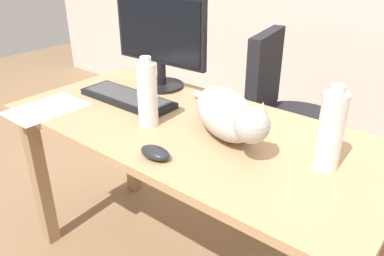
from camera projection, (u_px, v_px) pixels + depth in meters
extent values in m
cube|color=tan|center=(191.00, 129.00, 1.43)|extent=(1.45, 0.68, 0.03)
cube|color=#977752|center=(40.00, 180.00, 1.77)|extent=(0.06, 0.06, 0.70)
cube|color=#977752|center=(131.00, 136.00, 2.16)|extent=(0.06, 0.06, 0.70)
cube|color=#977752|center=(380.00, 242.00, 1.41)|extent=(0.06, 0.06, 0.70)
cylinder|color=black|center=(286.00, 205.00, 2.14)|extent=(0.48, 0.48, 0.04)
cylinder|color=black|center=(290.00, 170.00, 2.04)|extent=(0.06, 0.06, 0.49)
cylinder|color=black|center=(297.00, 123.00, 1.91)|extent=(0.44, 0.44, 0.06)
cube|color=black|center=(265.00, 73.00, 1.89)|extent=(0.12, 0.36, 0.40)
cylinder|color=black|center=(162.00, 85.00, 1.79)|extent=(0.20, 0.20, 0.01)
cylinder|color=black|center=(162.00, 74.00, 1.76)|extent=(0.04, 0.04, 0.10)
cube|color=black|center=(160.00, 29.00, 1.67)|extent=(0.48, 0.05, 0.30)
cube|color=black|center=(158.00, 30.00, 1.66)|extent=(0.45, 0.02, 0.27)
cube|color=black|center=(127.00, 98.00, 1.63)|extent=(0.44, 0.15, 0.02)
cube|color=#444447|center=(127.00, 95.00, 1.63)|extent=(0.40, 0.12, 0.00)
ellipsoid|color=#B2ADA8|center=(225.00, 113.00, 1.34)|extent=(0.40, 0.35, 0.15)
sphere|color=#B2ADA8|center=(252.00, 125.00, 1.14)|extent=(0.11, 0.11, 0.11)
cone|color=#B2ADA8|center=(263.00, 109.00, 1.12)|extent=(0.04, 0.04, 0.04)
cone|color=#B2ADA8|center=(243.00, 111.00, 1.11)|extent=(0.04, 0.04, 0.04)
cylinder|color=#B2ADA8|center=(211.00, 99.00, 1.60)|extent=(0.18, 0.05, 0.03)
ellipsoid|color=#232328|center=(155.00, 153.00, 1.21)|extent=(0.11, 0.06, 0.04)
cube|color=white|center=(46.00, 109.00, 1.56)|extent=(0.21, 0.30, 0.00)
cylinder|color=silver|center=(330.00, 132.00, 1.11)|extent=(0.07, 0.07, 0.24)
cylinder|color=silver|center=(338.00, 89.00, 1.06)|extent=(0.04, 0.04, 0.02)
cylinder|color=silver|center=(147.00, 95.00, 1.38)|extent=(0.07, 0.07, 0.23)
cylinder|color=silver|center=(145.00, 60.00, 1.32)|extent=(0.04, 0.04, 0.02)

